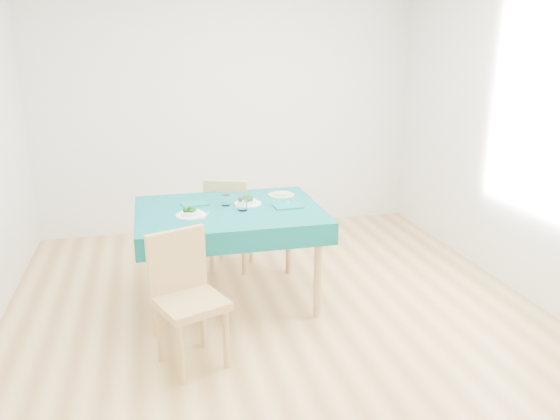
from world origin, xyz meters
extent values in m
cube|color=#A87F46|center=(0.00, 0.00, -0.01)|extent=(4.00, 4.50, 0.02)
cube|color=silver|center=(0.00, 2.25, 1.35)|extent=(4.00, 0.02, 2.70)
cube|color=silver|center=(0.00, -2.25, 1.35)|extent=(4.00, 0.02, 2.70)
cube|color=silver|center=(2.00, 0.00, 1.35)|extent=(0.02, 4.50, 2.70)
cube|color=#085858|center=(-0.29, 0.41, 0.38)|extent=(1.37, 1.04, 0.76)
cube|color=tan|center=(-0.66, -0.42, 0.48)|extent=(0.51, 0.53, 0.96)
cube|color=tan|center=(-0.18, 1.08, 0.46)|extent=(0.50, 0.52, 0.93)
cube|color=silver|center=(-0.65, 0.29, 0.76)|extent=(0.05, 0.18, 0.00)
cube|color=silver|center=(-0.48, 0.27, 0.76)|extent=(0.09, 0.20, 0.00)
cube|color=silver|center=(-0.22, 0.49, 0.76)|extent=(0.07, 0.19, 0.00)
cube|color=silver|center=(0.18, 0.40, 0.76)|extent=(0.04, 0.23, 0.00)
cube|color=#0B6261|center=(-0.54, 0.59, 0.76)|extent=(0.22, 0.17, 0.01)
cube|color=#0B6261|center=(0.15, 0.35, 0.76)|extent=(0.22, 0.16, 0.01)
cylinder|color=white|center=(-0.30, 0.51, 0.80)|extent=(0.06, 0.06, 0.08)
cylinder|color=white|center=(-0.20, 0.35, 0.80)|extent=(0.07, 0.07, 0.09)
cylinder|color=#BACE64|center=(0.18, 0.69, 0.76)|extent=(0.21, 0.21, 0.01)
cube|color=beige|center=(0.18, 0.69, 0.78)|extent=(0.12, 0.12, 0.02)
camera|label=1|loc=(-0.85, -3.49, 1.95)|focal=35.00mm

